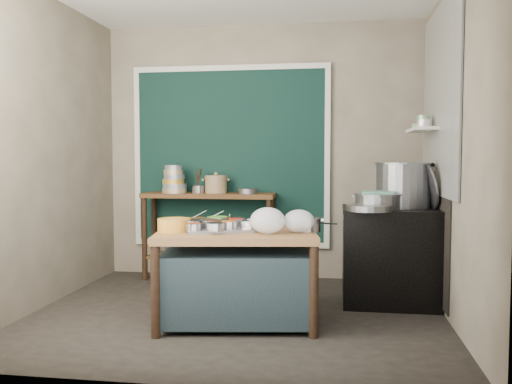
# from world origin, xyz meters

# --- Properties ---
(floor) EXTENTS (3.50, 3.00, 0.02)m
(floor) POSITION_xyz_m (0.00, 0.00, -0.01)
(floor) COLOR #28241F
(floor) RESTS_ON ground
(back_wall) EXTENTS (3.50, 0.02, 2.80)m
(back_wall) POSITION_xyz_m (0.00, 1.51, 1.40)
(back_wall) COLOR gray
(back_wall) RESTS_ON floor
(left_wall) EXTENTS (0.02, 3.00, 2.80)m
(left_wall) POSITION_xyz_m (-1.76, 0.00, 1.40)
(left_wall) COLOR gray
(left_wall) RESTS_ON floor
(right_wall) EXTENTS (0.02, 3.00, 2.80)m
(right_wall) POSITION_xyz_m (1.76, 0.00, 1.40)
(right_wall) COLOR gray
(right_wall) RESTS_ON floor
(curtain_panel) EXTENTS (2.10, 0.02, 1.90)m
(curtain_panel) POSITION_xyz_m (-0.35, 1.47, 1.35)
(curtain_panel) COLOR black
(curtain_panel) RESTS_ON back_wall
(curtain_frame) EXTENTS (2.22, 0.03, 2.02)m
(curtain_frame) POSITION_xyz_m (-0.35, 1.46, 1.35)
(curtain_frame) COLOR beige
(curtain_frame) RESTS_ON back_wall
(tile_panel) EXTENTS (0.02, 1.70, 1.70)m
(tile_panel) POSITION_xyz_m (1.74, 0.55, 1.85)
(tile_panel) COLOR #B2B2AA
(tile_panel) RESTS_ON right_wall
(soot_patch) EXTENTS (0.01, 1.30, 1.30)m
(soot_patch) POSITION_xyz_m (1.74, 0.65, 0.70)
(soot_patch) COLOR black
(soot_patch) RESTS_ON right_wall
(wall_shelf) EXTENTS (0.22, 0.70, 0.03)m
(wall_shelf) POSITION_xyz_m (1.63, 0.85, 1.60)
(wall_shelf) COLOR beige
(wall_shelf) RESTS_ON right_wall
(prep_table) EXTENTS (1.34, 0.89, 0.75)m
(prep_table) POSITION_xyz_m (0.05, -0.30, 0.38)
(prep_table) COLOR brown
(prep_table) RESTS_ON floor
(back_counter) EXTENTS (1.45, 0.40, 0.95)m
(back_counter) POSITION_xyz_m (-0.55, 1.28, 0.47)
(back_counter) COLOR #4F3016
(back_counter) RESTS_ON floor
(stove_block) EXTENTS (0.90, 0.68, 0.85)m
(stove_block) POSITION_xyz_m (1.35, 0.55, 0.42)
(stove_block) COLOR black
(stove_block) RESTS_ON floor
(stove_top) EXTENTS (0.92, 0.69, 0.03)m
(stove_top) POSITION_xyz_m (1.35, 0.55, 0.86)
(stove_top) COLOR black
(stove_top) RESTS_ON stove_block
(condiment_tray) EXTENTS (0.63, 0.55, 0.02)m
(condiment_tray) POSITION_xyz_m (-0.10, -0.26, 0.76)
(condiment_tray) COLOR gray
(condiment_tray) RESTS_ON prep_table
(condiment_bowls) EXTENTS (0.63, 0.49, 0.07)m
(condiment_bowls) POSITION_xyz_m (-0.12, -0.25, 0.81)
(condiment_bowls) COLOR gray
(condiment_bowls) RESTS_ON condiment_tray
(yellow_basin) EXTENTS (0.29, 0.29, 0.10)m
(yellow_basin) POSITION_xyz_m (-0.44, -0.35, 0.80)
(yellow_basin) COLOR #BB8921
(yellow_basin) RESTS_ON prep_table
(saucepan) EXTENTS (0.26, 0.26, 0.12)m
(saucepan) POSITION_xyz_m (0.61, -0.20, 0.81)
(saucepan) COLOR gray
(saucepan) RESTS_ON prep_table
(plastic_bag_a) EXTENTS (0.34, 0.32, 0.20)m
(plastic_bag_a) POSITION_xyz_m (0.31, -0.38, 0.85)
(plastic_bag_a) COLOR white
(plastic_bag_a) RESTS_ON prep_table
(plastic_bag_b) EXTENTS (0.30, 0.28, 0.18)m
(plastic_bag_b) POSITION_xyz_m (0.55, -0.28, 0.84)
(plastic_bag_b) COLOR white
(plastic_bag_b) RESTS_ON prep_table
(bowl_stack) EXTENTS (0.27, 0.27, 0.30)m
(bowl_stack) POSITION_xyz_m (-0.93, 1.24, 1.08)
(bowl_stack) COLOR tan
(bowl_stack) RESTS_ON back_counter
(utensil_cup) EXTENTS (0.17, 0.17, 0.08)m
(utensil_cup) POSITION_xyz_m (-0.67, 1.26, 0.99)
(utensil_cup) COLOR gray
(utensil_cup) RESTS_ON back_counter
(ceramic_crock) EXTENTS (0.29, 0.29, 0.17)m
(ceramic_crock) POSITION_xyz_m (-0.47, 1.30, 1.04)
(ceramic_crock) COLOR #9B7D54
(ceramic_crock) RESTS_ON back_counter
(wide_bowl) EXTENTS (0.27, 0.27, 0.05)m
(wide_bowl) POSITION_xyz_m (-0.11, 1.26, 0.98)
(wide_bowl) COLOR gray
(wide_bowl) RESTS_ON back_counter
(stock_pot) EXTENTS (0.60, 0.60, 0.41)m
(stock_pot) POSITION_xyz_m (1.44, 0.63, 1.09)
(stock_pot) COLOR gray
(stock_pot) RESTS_ON stove_top
(pot_lid) EXTENTS (0.15, 0.42, 0.41)m
(pot_lid) POSITION_xyz_m (1.66, 0.52, 1.08)
(pot_lid) COLOR gray
(pot_lid) RESTS_ON stove_top
(steamer) EXTENTS (0.44, 0.44, 0.14)m
(steamer) POSITION_xyz_m (1.20, 0.43, 0.95)
(steamer) COLOR gray
(steamer) RESTS_ON stove_top
(green_cloth) EXTENTS (0.28, 0.22, 0.02)m
(green_cloth) POSITION_xyz_m (1.20, 0.43, 1.03)
(green_cloth) COLOR #4B866C
(green_cloth) RESTS_ON steamer
(shallow_pan) EXTENTS (0.51, 0.51, 0.05)m
(shallow_pan) POSITION_xyz_m (1.11, 0.23, 0.91)
(shallow_pan) COLOR gray
(shallow_pan) RESTS_ON stove_top
(shelf_bowl_stack) EXTENTS (0.14, 0.14, 0.11)m
(shelf_bowl_stack) POSITION_xyz_m (1.63, 0.76, 1.67)
(shelf_bowl_stack) COLOR silver
(shelf_bowl_stack) RESTS_ON wall_shelf
(shelf_bowl_green) EXTENTS (0.17, 0.17, 0.05)m
(shelf_bowl_green) POSITION_xyz_m (1.63, 1.01, 1.64)
(shelf_bowl_green) COLOR gray
(shelf_bowl_green) RESTS_ON wall_shelf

